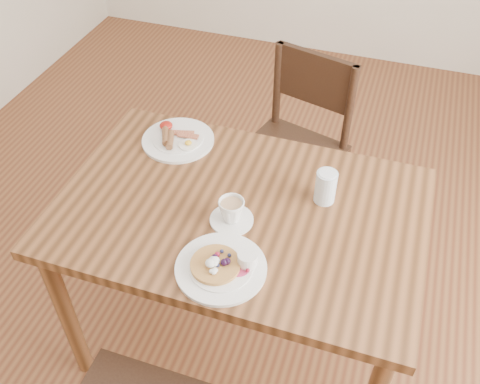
# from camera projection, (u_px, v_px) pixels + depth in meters

# --- Properties ---
(ground) EXTENTS (5.00, 5.00, 0.00)m
(ground) POSITION_uv_depth(u_px,v_px,m) (240.00, 332.00, 2.26)
(ground) COLOR brown
(ground) RESTS_ON ground
(dining_table) EXTENTS (1.20, 0.80, 0.75)m
(dining_table) POSITION_uv_depth(u_px,v_px,m) (240.00, 228.00, 1.82)
(dining_table) COLOR brown
(dining_table) RESTS_ON ground
(chair_far) EXTENTS (0.52, 0.52, 0.88)m
(chair_far) POSITION_uv_depth(u_px,v_px,m) (295.00, 144.00, 2.41)
(chair_far) COLOR #301E11
(chair_far) RESTS_ON ground
(pancake_plate) EXTENTS (0.27, 0.27, 0.06)m
(pancake_plate) POSITION_uv_depth(u_px,v_px,m) (223.00, 266.00, 1.55)
(pancake_plate) COLOR white
(pancake_plate) RESTS_ON dining_table
(breakfast_plate) EXTENTS (0.27, 0.27, 0.04)m
(breakfast_plate) POSITION_uv_depth(u_px,v_px,m) (177.00, 139.00, 2.00)
(breakfast_plate) COLOR white
(breakfast_plate) RESTS_ON dining_table
(teacup_saucer) EXTENTS (0.14, 0.14, 0.09)m
(teacup_saucer) POSITION_uv_depth(u_px,v_px,m) (231.00, 212.00, 1.68)
(teacup_saucer) COLOR white
(teacup_saucer) RESTS_ON dining_table
(water_glass) EXTENTS (0.07, 0.07, 0.12)m
(water_glass) POSITION_uv_depth(u_px,v_px,m) (326.00, 187.00, 1.74)
(water_glass) COLOR silver
(water_glass) RESTS_ON dining_table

